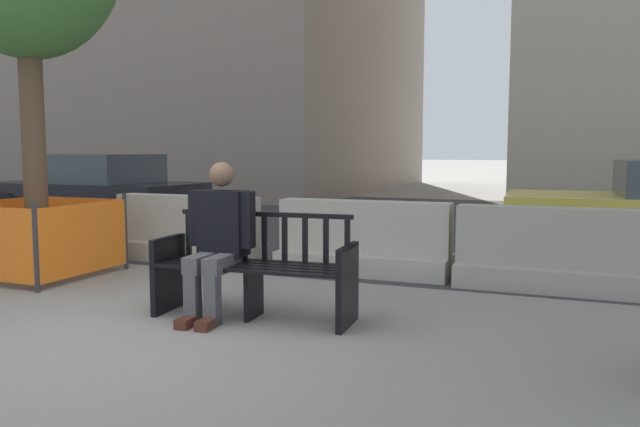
{
  "coord_description": "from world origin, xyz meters",
  "views": [
    {
      "loc": [
        3.16,
        -3.56,
        1.4
      ],
      "look_at": [
        0.72,
        2.52,
        0.75
      ],
      "focal_mm": 35.0,
      "sensor_mm": 36.0,
      "label": 1
    }
  ],
  "objects_px": {
    "jersey_barrier_left": "(187,234)",
    "construction_fence": "(38,236)",
    "jersey_barrier_right": "(557,257)",
    "car_sedan_mid": "(96,190)",
    "seated_person": "(218,236)",
    "street_bench": "(255,271)",
    "jersey_barrier_centre": "(363,244)"
  },
  "relations": [
    {
      "from": "jersey_barrier_left",
      "to": "construction_fence",
      "type": "height_order",
      "value": "construction_fence"
    },
    {
      "from": "jersey_barrier_left",
      "to": "jersey_barrier_right",
      "type": "height_order",
      "value": "same"
    },
    {
      "from": "construction_fence",
      "to": "car_sedan_mid",
      "type": "bearing_deg",
      "value": 124.13
    },
    {
      "from": "jersey_barrier_left",
      "to": "construction_fence",
      "type": "xyz_separation_m",
      "value": [
        -1.0,
        -1.47,
        0.12
      ]
    },
    {
      "from": "jersey_barrier_left",
      "to": "jersey_barrier_right",
      "type": "distance_m",
      "value": 4.48
    },
    {
      "from": "seated_person",
      "to": "construction_fence",
      "type": "bearing_deg",
      "value": 164.84
    },
    {
      "from": "street_bench",
      "to": "jersey_barrier_centre",
      "type": "distance_m",
      "value": 2.2
    },
    {
      "from": "jersey_barrier_left",
      "to": "jersey_barrier_right",
      "type": "bearing_deg",
      "value": -0.98
    },
    {
      "from": "seated_person",
      "to": "jersey_barrier_left",
      "type": "height_order",
      "value": "seated_person"
    },
    {
      "from": "car_sedan_mid",
      "to": "seated_person",
      "type": "bearing_deg",
      "value": -40.87
    },
    {
      "from": "jersey_barrier_left",
      "to": "construction_fence",
      "type": "distance_m",
      "value": 1.78
    },
    {
      "from": "street_bench",
      "to": "jersey_barrier_right",
      "type": "height_order",
      "value": "street_bench"
    },
    {
      "from": "seated_person",
      "to": "jersey_barrier_centre",
      "type": "distance_m",
      "value": 2.35
    },
    {
      "from": "jersey_barrier_right",
      "to": "car_sedan_mid",
      "type": "xyz_separation_m",
      "value": [
        -8.22,
        2.65,
        0.33
      ]
    },
    {
      "from": "construction_fence",
      "to": "street_bench",
      "type": "bearing_deg",
      "value": -12.4
    },
    {
      "from": "street_bench",
      "to": "construction_fence",
      "type": "relative_size",
      "value": 1.23
    },
    {
      "from": "jersey_barrier_right",
      "to": "car_sedan_mid",
      "type": "distance_m",
      "value": 8.64
    },
    {
      "from": "jersey_barrier_right",
      "to": "car_sedan_mid",
      "type": "bearing_deg",
      "value": 162.11
    },
    {
      "from": "street_bench",
      "to": "jersey_barrier_centre",
      "type": "relative_size",
      "value": 0.86
    },
    {
      "from": "street_bench",
      "to": "seated_person",
      "type": "relative_size",
      "value": 1.31
    },
    {
      "from": "jersey_barrier_right",
      "to": "construction_fence",
      "type": "xyz_separation_m",
      "value": [
        -5.47,
        -1.4,
        0.12
      ]
    },
    {
      "from": "jersey_barrier_left",
      "to": "jersey_barrier_right",
      "type": "relative_size",
      "value": 1.0
    },
    {
      "from": "jersey_barrier_right",
      "to": "jersey_barrier_left",
      "type": "bearing_deg",
      "value": 179.02
    },
    {
      "from": "jersey_barrier_left",
      "to": "jersey_barrier_right",
      "type": "xyz_separation_m",
      "value": [
        4.48,
        -0.08,
        0.0
      ]
    },
    {
      "from": "jersey_barrier_centre",
      "to": "construction_fence",
      "type": "xyz_separation_m",
      "value": [
        -3.38,
        -1.49,
        0.12
      ]
    },
    {
      "from": "seated_person",
      "to": "jersey_barrier_left",
      "type": "bearing_deg",
      "value": 129.12
    },
    {
      "from": "street_bench",
      "to": "car_sedan_mid",
      "type": "relative_size",
      "value": 0.42
    },
    {
      "from": "jersey_barrier_centre",
      "to": "jersey_barrier_right",
      "type": "xyz_separation_m",
      "value": [
        2.09,
        -0.1,
        0.0
      ]
    },
    {
      "from": "seated_person",
      "to": "jersey_barrier_left",
      "type": "relative_size",
      "value": 0.65
    },
    {
      "from": "street_bench",
      "to": "jersey_barrier_left",
      "type": "height_order",
      "value": "street_bench"
    },
    {
      "from": "jersey_barrier_centre",
      "to": "car_sedan_mid",
      "type": "bearing_deg",
      "value": 157.36
    },
    {
      "from": "seated_person",
      "to": "jersey_barrier_right",
      "type": "xyz_separation_m",
      "value": [
        2.66,
        2.16,
        -0.35
      ]
    }
  ]
}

